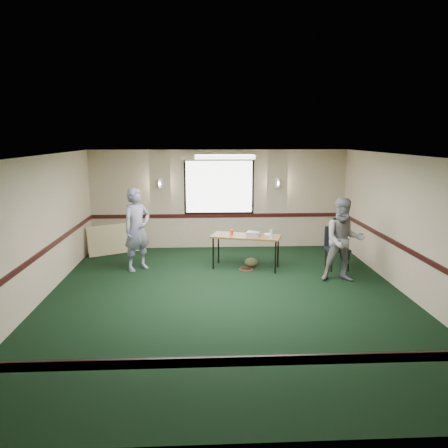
{
  "coord_description": "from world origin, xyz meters",
  "views": [
    {
      "loc": [
        -0.46,
        -7.87,
        3.04
      ],
      "look_at": [
        0.0,
        1.3,
        1.2
      ],
      "focal_mm": 35.0,
      "sensor_mm": 36.0,
      "label": 1
    }
  ],
  "objects_px": {
    "projector": "(253,234)",
    "conference_chair": "(336,244)",
    "person_right": "(343,240)",
    "person_left": "(137,229)",
    "folding_table": "(246,238)"
  },
  "relations": [
    {
      "from": "conference_chair",
      "to": "person_left",
      "type": "xyz_separation_m",
      "value": [
        -4.62,
        0.13,
        0.38
      ]
    },
    {
      "from": "person_left",
      "to": "person_right",
      "type": "xyz_separation_m",
      "value": [
        4.47,
        -1.05,
        -0.06
      ]
    },
    {
      "from": "projector",
      "to": "conference_chair",
      "type": "relative_size",
      "value": 0.3
    },
    {
      "from": "folding_table",
      "to": "projector",
      "type": "height_order",
      "value": "projector"
    },
    {
      "from": "projector",
      "to": "conference_chair",
      "type": "height_order",
      "value": "conference_chair"
    },
    {
      "from": "projector",
      "to": "conference_chair",
      "type": "xyz_separation_m",
      "value": [
        1.94,
        -0.03,
        -0.26
      ]
    },
    {
      "from": "projector",
      "to": "conference_chair",
      "type": "distance_m",
      "value": 1.96
    },
    {
      "from": "folding_table",
      "to": "person_right",
      "type": "distance_m",
      "value": 2.22
    },
    {
      "from": "folding_table",
      "to": "person_left",
      "type": "bearing_deg",
      "value": -164.4
    },
    {
      "from": "projector",
      "to": "person_left",
      "type": "height_order",
      "value": "person_left"
    },
    {
      "from": "person_right",
      "to": "projector",
      "type": "bearing_deg",
      "value": 156.22
    },
    {
      "from": "folding_table",
      "to": "person_right",
      "type": "bearing_deg",
      "value": -11.3
    },
    {
      "from": "person_left",
      "to": "projector",
      "type": "bearing_deg",
      "value": -44.99
    },
    {
      "from": "conference_chair",
      "to": "person_right",
      "type": "bearing_deg",
      "value": -102.55
    },
    {
      "from": "person_right",
      "to": "person_left",
      "type": "bearing_deg",
      "value": 171.02
    }
  ]
}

